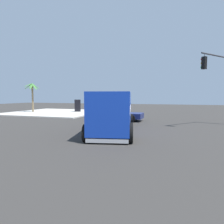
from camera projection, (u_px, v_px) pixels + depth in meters
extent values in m
plane|color=#33302D|center=(116.00, 135.00, 13.60)|extent=(100.00, 100.00, 0.00)
cube|color=beige|center=(56.00, 112.00, 30.87)|extent=(12.82, 12.82, 0.14)
cube|color=#1438AD|center=(112.00, 111.00, 13.75)|extent=(6.66, 3.72, 2.47)
cube|color=#1438AD|center=(117.00, 111.00, 17.99)|extent=(2.38, 2.76, 1.70)
cube|color=black|center=(118.00, 107.00, 18.81)|extent=(0.52, 1.98, 0.88)
cube|color=#B2B2B7|center=(107.00, 141.00, 10.84)|extent=(0.70, 2.29, 0.21)
cube|color=white|center=(95.00, 109.00, 13.86)|extent=(5.16, 1.17, 0.36)
cube|color=white|center=(130.00, 109.00, 13.62)|extent=(5.16, 1.17, 0.36)
cylinder|color=black|center=(103.00, 119.00, 18.12)|extent=(1.04, 0.49, 1.00)
cylinder|color=black|center=(131.00, 120.00, 17.88)|extent=(1.04, 0.49, 1.00)
cylinder|color=black|center=(90.00, 130.00, 12.43)|extent=(1.04, 0.49, 1.00)
cylinder|color=black|center=(131.00, 131.00, 12.18)|extent=(1.04, 0.49, 1.00)
cylinder|color=black|center=(86.00, 133.00, 11.38)|extent=(1.04, 0.49, 1.00)
cylinder|color=black|center=(130.00, 134.00, 11.14)|extent=(1.04, 0.49, 1.00)
cylinder|color=#38383D|center=(218.00, 56.00, 16.60)|extent=(3.66, 2.93, 0.12)
cylinder|color=#38383D|center=(204.00, 55.00, 15.55)|extent=(0.03, 0.03, 0.25)
cube|color=black|center=(204.00, 63.00, 15.60)|extent=(0.42, 0.42, 0.95)
sphere|color=red|center=(202.00, 59.00, 15.72)|extent=(0.20, 0.20, 0.20)
sphere|color=#EFA314|center=(202.00, 63.00, 15.75)|extent=(0.20, 0.20, 0.20)
sphere|color=#19CC4C|center=(202.00, 67.00, 15.77)|extent=(0.20, 0.20, 0.20)
cube|color=navy|center=(101.00, 115.00, 21.87)|extent=(1.98, 1.53, 0.50)
cube|color=navy|center=(115.00, 113.00, 21.32)|extent=(1.98, 1.73, 1.10)
cube|color=black|center=(115.00, 110.00, 21.29)|extent=(1.82, 1.46, 0.48)
cube|color=navy|center=(133.00, 116.00, 20.73)|extent=(1.98, 2.03, 0.55)
cylinder|color=black|center=(99.00, 117.00, 20.89)|extent=(0.25, 0.76, 0.76)
cylinder|color=black|center=(106.00, 115.00, 22.78)|extent=(0.25, 0.76, 0.76)
cylinder|color=black|center=(131.00, 119.00, 19.76)|extent=(0.25, 0.76, 0.76)
cylinder|color=black|center=(136.00, 117.00, 21.65)|extent=(0.25, 0.76, 0.76)
cube|color=black|center=(78.00, 106.00, 31.57)|extent=(1.06, 1.13, 1.85)
cube|color=black|center=(77.00, 105.00, 31.17)|extent=(0.31, 0.63, 1.18)
cylinder|color=#7A6647|center=(33.00, 98.00, 30.89)|extent=(0.26, 0.26, 4.20)
ellipsoid|color=#427F38|center=(34.00, 86.00, 31.32)|extent=(1.25, 0.56, 0.89)
ellipsoid|color=#427F38|center=(32.00, 86.00, 31.29)|extent=(1.17, 1.07, 0.86)
ellipsoid|color=#427F38|center=(28.00, 86.00, 30.72)|extent=(0.75, 1.23, 0.93)
ellipsoid|color=#427F38|center=(28.00, 85.00, 30.19)|extent=(1.40, 0.74, 0.61)
ellipsoid|color=#427F38|center=(31.00, 86.00, 30.18)|extent=(1.23, 0.80, 0.93)
ellipsoid|color=#427F38|center=(34.00, 87.00, 30.45)|extent=(0.66, 1.16, 1.02)
ellipsoid|color=#427F38|center=(36.00, 87.00, 30.84)|extent=(0.86, 1.17, 0.98)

